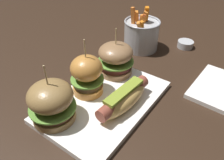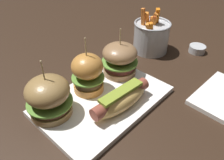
# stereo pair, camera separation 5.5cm
# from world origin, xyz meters

# --- Properties ---
(ground_plane) EXTENTS (3.00, 3.00, 0.00)m
(ground_plane) POSITION_xyz_m (0.00, 0.00, 0.00)
(ground_plane) COLOR black
(platter_main) EXTENTS (0.32, 0.21, 0.01)m
(platter_main) POSITION_xyz_m (0.00, 0.00, 0.01)
(platter_main) COLOR white
(platter_main) RESTS_ON ground
(hot_dog) EXTENTS (0.17, 0.06, 0.05)m
(hot_dog) POSITION_xyz_m (0.01, -0.05, 0.04)
(hot_dog) COLOR tan
(hot_dog) RESTS_ON platter_main
(slider_left) EXTENTS (0.10, 0.10, 0.14)m
(slider_left) POSITION_xyz_m (-0.12, 0.05, 0.06)
(slider_left) COLOR olive
(slider_left) RESTS_ON platter_main
(slider_center) EXTENTS (0.08, 0.08, 0.15)m
(slider_center) POSITION_xyz_m (-0.00, 0.05, 0.07)
(slider_center) COLOR #BF7E38
(slider_center) RESTS_ON platter_main
(slider_right) EXTENTS (0.10, 0.10, 0.14)m
(slider_right) POSITION_xyz_m (0.11, 0.05, 0.06)
(slider_right) COLOR olive
(slider_right) RESTS_ON platter_main
(fries_bucket) EXTENTS (0.12, 0.12, 0.15)m
(fries_bucket) POSITION_xyz_m (0.30, 0.07, 0.05)
(fries_bucket) COLOR #B7BABF
(fries_bucket) RESTS_ON ground
(sauce_ramekin) EXTENTS (0.05, 0.05, 0.02)m
(sauce_ramekin) POSITION_xyz_m (0.40, -0.05, 0.01)
(sauce_ramekin) COLOR #B7BABF
(sauce_ramekin) RESTS_ON ground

